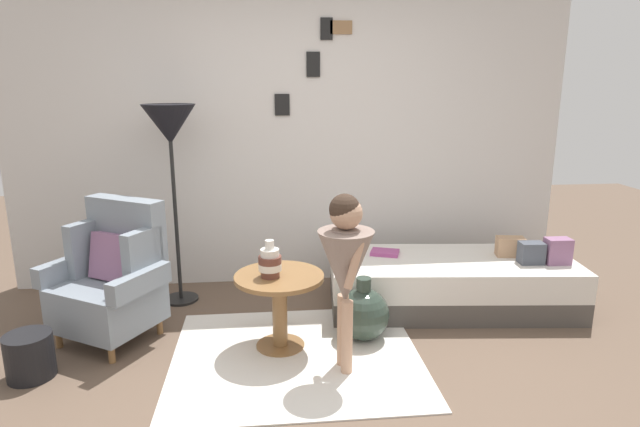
# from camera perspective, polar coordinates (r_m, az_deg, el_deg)

# --- Properties ---
(ground_plane) EXTENTS (12.00, 12.00, 0.00)m
(ground_plane) POSITION_cam_1_polar(r_m,az_deg,el_deg) (3.21, -0.97, -19.23)
(ground_plane) COLOR brown
(gallery_wall) EXTENTS (4.80, 0.12, 2.60)m
(gallery_wall) POSITION_cam_1_polar(r_m,az_deg,el_deg) (4.65, -3.14, 8.34)
(gallery_wall) COLOR silver
(gallery_wall) RESTS_ON ground
(rug) EXTENTS (1.61, 1.41, 0.01)m
(rug) POSITION_cam_1_polar(r_m,az_deg,el_deg) (3.61, -2.54, -15.08)
(rug) COLOR silver
(rug) RESTS_ON ground
(armchair) EXTENTS (0.90, 0.84, 0.97)m
(armchair) POSITION_cam_1_polar(r_m,az_deg,el_deg) (3.97, -21.30, -6.44)
(armchair) COLOR olive
(armchair) RESTS_ON ground
(daybed) EXTENTS (1.97, 0.97, 0.40)m
(daybed) POSITION_cam_1_polar(r_m,az_deg,el_deg) (4.39, 13.89, -7.23)
(daybed) COLOR #4C4742
(daybed) RESTS_ON ground
(pillow_head) EXTENTS (0.19, 0.12, 0.20)m
(pillow_head) POSITION_cam_1_polar(r_m,az_deg,el_deg) (4.45, 24.14, -3.69)
(pillow_head) COLOR gray
(pillow_head) RESTS_ON daybed
(pillow_mid) EXTENTS (0.19, 0.13, 0.17)m
(pillow_mid) POSITION_cam_1_polar(r_m,az_deg,el_deg) (4.38, 21.72, -3.95)
(pillow_mid) COLOR #474C56
(pillow_mid) RESTS_ON daybed
(pillow_back) EXTENTS (0.23, 0.16, 0.16)m
(pillow_back) POSITION_cam_1_polar(r_m,az_deg,el_deg) (4.50, 19.73, -3.37)
(pillow_back) COLOR tan
(pillow_back) RESTS_ON daybed
(side_table) EXTENTS (0.59, 0.59, 0.52)m
(side_table) POSITION_cam_1_polar(r_m,az_deg,el_deg) (3.58, -4.37, -8.74)
(side_table) COLOR olive
(side_table) RESTS_ON ground
(vase_striped) EXTENTS (0.15, 0.15, 0.25)m
(vase_striped) POSITION_cam_1_polar(r_m,az_deg,el_deg) (3.46, -5.40, -5.22)
(vase_striped) COLOR brown
(vase_striped) RESTS_ON side_table
(floor_lamp) EXTENTS (0.41, 0.41, 1.59)m
(floor_lamp) POSITION_cam_1_polar(r_m,az_deg,el_deg) (4.27, -15.80, 8.41)
(floor_lamp) COLOR black
(floor_lamp) RESTS_ON ground
(person_child) EXTENTS (0.34, 0.34, 1.13)m
(person_child) POSITION_cam_1_polar(r_m,az_deg,el_deg) (3.18, 2.76, -5.04)
(person_child) COLOR tan
(person_child) RESTS_ON ground
(book_on_daybed) EXTENTS (0.26, 0.23, 0.03)m
(book_on_daybed) POSITION_cam_1_polar(r_m,az_deg,el_deg) (4.33, 6.97, -4.18)
(book_on_daybed) COLOR #A64687
(book_on_daybed) RESTS_ON daybed
(demijohn_near) EXTENTS (0.37, 0.37, 0.45)m
(demijohn_near) POSITION_cam_1_polar(r_m,az_deg,el_deg) (3.77, 4.64, -10.67)
(demijohn_near) COLOR #2D3D33
(demijohn_near) RESTS_ON ground
(magazine_basket) EXTENTS (0.28, 0.28, 0.28)m
(magazine_basket) POSITION_cam_1_polar(r_m,az_deg,el_deg) (3.77, -28.71, -13.25)
(magazine_basket) COLOR black
(magazine_basket) RESTS_ON ground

